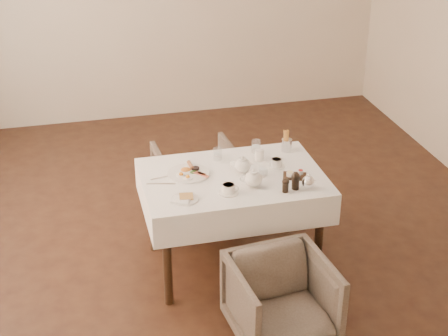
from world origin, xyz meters
TOP-DOWN VIEW (x-y plane):
  - table at (-0.16, -0.54)m, footprint 1.28×0.88m
  - armchair_near at (-0.06, -1.39)m, footprint 0.67×0.69m
  - armchair_far at (-0.26, 0.26)m, footprint 0.69×0.71m
  - breakfast_plate at (-0.46, -0.43)m, footprint 0.30×0.30m
  - side_plate at (-0.56, -0.79)m, footprint 0.20×0.18m
  - teapot_centre at (-0.08, -0.50)m, footprint 0.19×0.17m
  - teapot_front at (-0.07, -0.72)m, footprint 0.20×0.17m
  - creamer at (0.09, -0.34)m, footprint 0.08×0.08m
  - teacup_near at (-0.25, -0.77)m, footprint 0.13×0.13m
  - teacup_far at (0.18, -0.47)m, footprint 0.12×0.12m
  - glass_left at (-0.21, -0.26)m, footprint 0.07×0.07m
  - glass_mid at (0.05, -0.57)m, footprint 0.07×0.07m
  - glass_right at (0.10, -0.20)m, footprint 0.08×0.08m
  - condiment_board at (0.25, -0.66)m, footprint 0.19×0.16m
  - pepper_mill_left at (0.12, -0.84)m, footprint 0.05×0.05m
  - pepper_mill_right at (0.20, -0.82)m, footprint 0.07×0.07m
  - silver_pot at (0.29, -0.84)m, footprint 0.13×0.12m
  - fries_cup at (0.34, -0.24)m, footprint 0.08×0.08m
  - cutlery_fork at (-0.64, -0.44)m, footprint 0.20×0.05m
  - cutlery_knife at (-0.67, -0.54)m, footprint 0.20×0.06m

SIDE VIEW (x-z plane):
  - armchair_near at x=-0.06m, z-range 0.00..0.57m
  - armchair_far at x=-0.26m, z-range 0.00..0.60m
  - table at x=-0.16m, z-range 0.26..1.02m
  - cutlery_fork at x=-0.64m, z-range 0.76..0.76m
  - cutlery_knife at x=-0.67m, z-range 0.76..0.76m
  - side_plate at x=-0.56m, z-range 0.75..0.77m
  - breakfast_plate at x=-0.46m, z-range 0.75..0.78m
  - condiment_board at x=0.25m, z-range 0.75..0.79m
  - teacup_far at x=0.18m, z-range 0.75..0.81m
  - teacup_near at x=-0.25m, z-range 0.75..0.82m
  - creamer at x=0.09m, z-range 0.76..0.83m
  - glass_mid at x=0.05m, z-range 0.76..0.84m
  - glass_left at x=-0.21m, z-range 0.76..0.85m
  - glass_right at x=0.10m, z-range 0.76..0.85m
  - pepper_mill_left at x=0.12m, z-range 0.76..0.86m
  - silver_pot at x=0.29m, z-range 0.76..0.87m
  - pepper_mill_right at x=0.20m, z-range 0.76..0.88m
  - teapot_centre at x=-0.08m, z-range 0.76..0.88m
  - teapot_front at x=-0.07m, z-range 0.76..0.89m
  - fries_cup at x=0.34m, z-range 0.74..0.91m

